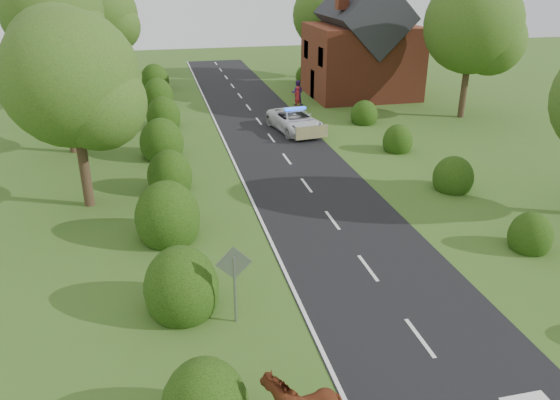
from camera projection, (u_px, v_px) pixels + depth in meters
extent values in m
plane|color=#426122|center=(420.00, 338.00, 15.61)|extent=(120.00, 120.00, 0.00)
cube|color=black|center=(291.00, 165.00, 29.00)|extent=(6.00, 70.00, 0.02)
cube|color=white|center=(420.00, 338.00, 15.60)|extent=(0.12, 1.80, 0.01)
cube|color=white|center=(368.00, 268.00, 19.17)|extent=(0.12, 1.80, 0.01)
cube|color=white|center=(332.00, 220.00, 22.74)|extent=(0.12, 1.80, 0.01)
cube|color=white|center=(306.00, 185.00, 26.32)|extent=(0.12, 1.80, 0.01)
cube|color=white|center=(287.00, 159.00, 29.89)|extent=(0.12, 1.80, 0.01)
cube|color=white|center=(271.00, 138.00, 33.46)|extent=(0.12, 1.80, 0.01)
cube|color=white|center=(259.00, 121.00, 37.04)|extent=(0.12, 1.80, 0.01)
cube|color=white|center=(248.00, 107.00, 40.61)|extent=(0.12, 1.80, 0.01)
cube|color=white|center=(240.00, 96.00, 44.19)|extent=(0.12, 1.80, 0.01)
cube|color=white|center=(232.00, 86.00, 47.76)|extent=(0.12, 1.80, 0.01)
cube|color=white|center=(226.00, 77.00, 51.33)|extent=(0.12, 1.80, 0.01)
cube|color=white|center=(221.00, 70.00, 54.91)|extent=(0.12, 1.80, 0.01)
cube|color=white|center=(216.00, 63.00, 58.48)|extent=(0.12, 1.80, 0.01)
cube|color=white|center=(237.00, 169.00, 28.39)|extent=(0.12, 70.00, 0.01)
cube|color=white|center=(524.00, 399.00, 13.39)|extent=(1.20, 0.35, 0.01)
ellipsoid|color=black|center=(182.00, 289.00, 16.64)|extent=(2.30, 2.41, 2.70)
ellipsoid|color=black|center=(168.00, 218.00, 21.03)|extent=(2.50, 2.62, 3.00)
ellipsoid|color=black|center=(170.00, 176.00, 25.61)|extent=(2.10, 2.20, 2.50)
ellipsoid|color=black|center=(162.00, 143.00, 30.01)|extent=(2.40, 2.52, 2.80)
ellipsoid|color=black|center=(164.00, 117.00, 35.45)|extent=(2.20, 2.31, 2.60)
ellipsoid|color=black|center=(158.00, 96.00, 40.76)|extent=(2.30, 2.41, 2.70)
ellipsoid|color=black|center=(155.00, 81.00, 46.09)|extent=(2.40, 2.52, 2.80)
ellipsoid|color=black|center=(530.00, 236.00, 20.31)|extent=(1.60, 1.68, 1.90)
ellipsoid|color=black|center=(453.00, 178.00, 25.69)|extent=(1.90, 2.00, 2.10)
ellipsoid|color=black|center=(398.00, 142.00, 31.04)|extent=(1.70, 1.78, 2.00)
ellipsoid|color=black|center=(364.00, 115.00, 36.46)|extent=(1.80, 1.89, 2.00)
ellipsoid|color=black|center=(305.00, 77.00, 48.92)|extent=(1.70, 1.78, 2.00)
cylinder|color=#332316|center=(84.00, 163.00, 23.46)|extent=(0.44, 0.44, 3.96)
sphere|color=#254A19|center=(71.00, 79.00, 22.02)|extent=(5.60, 5.60, 5.60)
sphere|color=#516F1F|center=(98.00, 103.00, 22.09)|extent=(3.92, 3.92, 3.92)
cylinder|color=#332316|center=(69.00, 120.00, 30.34)|extent=(0.44, 0.44, 3.74)
sphere|color=#254A19|center=(60.00, 57.00, 28.98)|extent=(5.60, 5.60, 5.60)
sphere|color=#516F1F|center=(80.00, 75.00, 29.02)|extent=(3.92, 3.92, 3.92)
cylinder|color=#332316|center=(63.00, 78.00, 38.74)|extent=(0.44, 0.44, 4.84)
sphere|color=#254A19|center=(52.00, 12.00, 36.99)|extent=(6.80, 6.80, 6.80)
sphere|color=#516F1F|center=(72.00, 30.00, 37.07)|extent=(4.76, 4.76, 4.76)
cylinder|color=#332316|center=(108.00, 59.00, 48.32)|extent=(0.44, 0.44, 4.18)
sphere|color=#254A19|center=(102.00, 14.00, 46.81)|extent=(6.00, 6.00, 6.00)
sphere|color=#516F1F|center=(116.00, 26.00, 46.87)|extent=(4.20, 4.20, 4.20)
cylinder|color=#332316|center=(465.00, 85.00, 37.30)|extent=(0.44, 0.44, 4.40)
sphere|color=#254A19|center=(473.00, 24.00, 35.71)|extent=(6.40, 6.40, 6.40)
sphere|color=#516F1F|center=(491.00, 41.00, 35.77)|extent=(4.48, 4.48, 4.48)
cylinder|color=#332316|center=(325.00, 56.00, 50.64)|extent=(0.44, 0.44, 3.96)
sphere|color=#254A19|center=(326.00, 15.00, 49.21)|extent=(6.00, 6.00, 6.00)
sphere|color=#516F1F|center=(339.00, 26.00, 49.25)|extent=(4.20, 4.20, 4.20)
cylinder|color=gray|center=(235.00, 290.00, 15.91)|extent=(0.08, 0.08, 2.20)
cube|color=gray|center=(234.00, 263.00, 15.56)|extent=(1.06, 0.04, 1.06)
cube|color=brown|center=(361.00, 61.00, 43.29)|extent=(8.00, 7.00, 5.50)
cube|color=black|center=(364.00, 15.00, 41.92)|extent=(5.94, 7.40, 5.94)
imported|color=silver|center=(295.00, 121.00, 34.57)|extent=(3.07, 5.34, 1.40)
cube|color=yellow|center=(312.00, 132.00, 32.42)|extent=(2.08, 0.38, 0.77)
cube|color=blue|center=(295.00, 109.00, 34.26)|extent=(1.42, 0.49, 0.14)
imported|color=#AF2126|center=(297.00, 97.00, 40.38)|extent=(0.69, 0.62, 1.57)
imported|color=#401F67|center=(297.00, 93.00, 40.99)|extent=(1.08, 0.95, 1.86)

